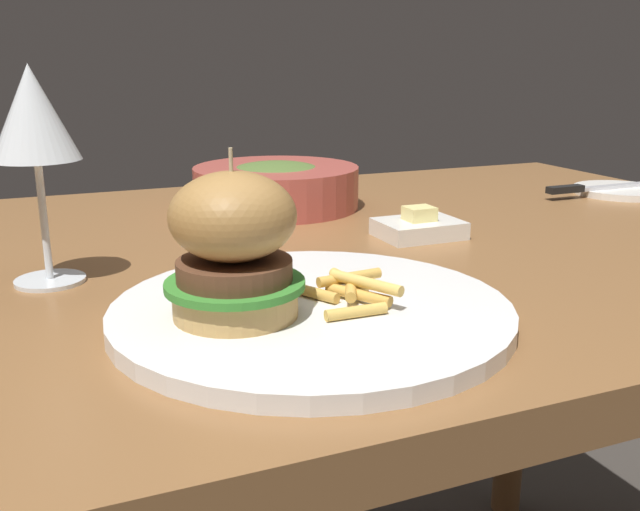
{
  "coord_description": "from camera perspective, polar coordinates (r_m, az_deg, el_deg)",
  "views": [
    {
      "loc": [
        -0.29,
        -0.72,
        0.94
      ],
      "look_at": [
        -0.07,
        -0.2,
        0.78
      ],
      "focal_mm": 40.0,
      "sensor_mm": 36.0,
      "label": 1
    }
  ],
  "objects": [
    {
      "name": "fries_pile",
      "position": [
        0.57,
        2.45,
        -2.68
      ],
      "size": [
        0.08,
        0.1,
        0.02
      ],
      "color": "#E0B251",
      "rests_on": "main_plate"
    },
    {
      "name": "table_knife",
      "position": [
        1.16,
        21.18,
        5.11
      ],
      "size": [
        0.22,
        0.02,
        0.01
      ],
      "color": "silver",
      "rests_on": "bread_plate"
    },
    {
      "name": "soup_bowl",
      "position": [
        1.0,
        -3.52,
        5.62
      ],
      "size": [
        0.23,
        0.23,
        0.06
      ],
      "color": "#B24C42",
      "rests_on": "dining_table"
    },
    {
      "name": "burger_sandwich",
      "position": [
        0.53,
        -6.92,
        0.81
      ],
      "size": [
        0.11,
        0.11,
        0.13
      ],
      "color": "tan",
      "rests_on": "main_plate"
    },
    {
      "name": "butter_dish",
      "position": [
        0.84,
        7.91,
        2.26
      ],
      "size": [
        0.09,
        0.07,
        0.04
      ],
      "color": "white",
      "rests_on": "dining_table"
    },
    {
      "name": "wine_glass",
      "position": [
        0.68,
        -21.97,
        10.08
      ],
      "size": [
        0.08,
        0.08,
        0.2
      ],
      "color": "silver",
      "rests_on": "dining_table"
    },
    {
      "name": "main_plate",
      "position": [
        0.57,
        -0.68,
        -4.55
      ],
      "size": [
        0.32,
        0.32,
        0.01
      ],
      "primitive_type": "cylinder",
      "color": "white",
      "rests_on": "dining_table"
    },
    {
      "name": "dining_table",
      "position": [
        0.83,
        -0.81,
        -4.93
      ],
      "size": [
        1.32,
        0.83,
        0.74
      ],
      "color": "brown",
      "rests_on": "ground"
    },
    {
      "name": "bread_plate",
      "position": [
        1.19,
        22.89,
        4.8
      ],
      "size": [
        0.14,
        0.14,
        0.01
      ],
      "primitive_type": "cylinder",
      "color": "white",
      "rests_on": "dining_table"
    }
  ]
}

